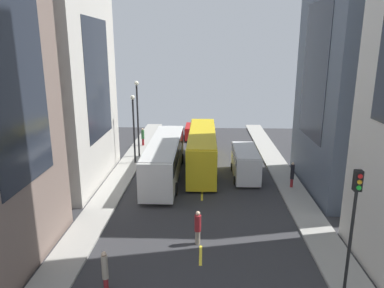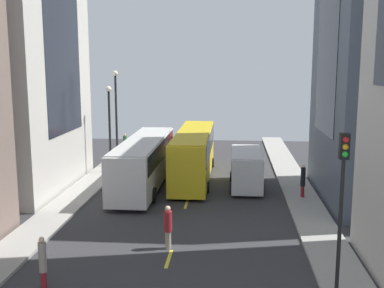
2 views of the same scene
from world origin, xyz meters
name	(u,v)px [view 2 (image 2 of 2)]	position (x,y,z in m)	size (l,w,h in m)	color
ground_plane	(192,187)	(0.00, 0.00, 0.00)	(40.65, 40.65, 0.00)	#333335
sidewalk_west	(91,183)	(-7.25, 0.00, 0.07)	(2.15, 44.00, 0.15)	#9E9B93
sidewalk_east	(296,188)	(7.25, 0.00, 0.07)	(2.15, 44.00, 0.15)	#9E9B93
lane_stripe_1	(169,259)	(0.00, -12.60, 0.01)	(0.16, 2.00, 0.01)	yellow
lane_stripe_2	(186,204)	(0.00, -4.20, 0.01)	(0.16, 2.00, 0.01)	yellow
lane_stripe_3	(196,173)	(0.00, 4.20, 0.01)	(0.16, 2.00, 0.01)	yellow
lane_stripe_4	(203,153)	(0.00, 12.60, 0.01)	(0.16, 2.00, 0.01)	yellow
lane_stripe_5	(207,139)	(0.00, 21.00, 0.01)	(0.16, 2.00, 0.01)	yellow
building_west_1	(17,62)	(-11.75, -1.02, 8.66)	(6.52, 11.80, 17.31)	beige
city_bus_white	(144,158)	(-3.34, -0.16, 2.01)	(2.80, 12.80, 3.35)	silver
streetcar_yellow	(194,150)	(-0.07, 2.46, 2.12)	(2.70, 12.85, 3.59)	yellow
delivery_van_white	(246,166)	(3.78, 0.04, 1.51)	(2.25, 5.78, 2.58)	white
car_red_0	(190,140)	(-1.36, 13.98, 1.00)	(1.96, 4.12, 1.69)	red
pedestrian_crossing_near	(303,180)	(7.28, -2.52, 1.27)	(0.30, 0.30, 2.11)	maroon
pedestrian_crossing_mid	(43,261)	(-4.43, -15.82, 1.13)	(0.30, 0.30, 2.11)	maroon
pedestrian_waiting_curb	(125,144)	(-6.99, 9.99, 1.23)	(0.35, 0.35, 2.04)	maroon
pedestrian_walking_far	(168,226)	(-0.19, -11.37, 1.10)	(0.39, 0.39, 2.08)	gray
traffic_light_near_corner	(342,186)	(6.58, -16.00, 4.37)	(0.32, 0.44, 6.09)	black
streetlamp_near	(116,109)	(-6.68, 5.69, 4.87)	(0.44, 0.44, 7.81)	black
streetlamp_far	(109,120)	(-6.68, 3.45, 4.27)	(0.44, 0.44, 6.68)	black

